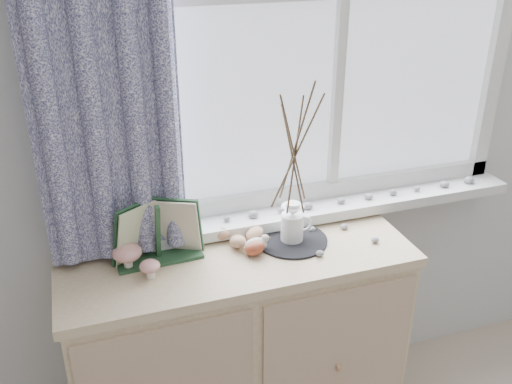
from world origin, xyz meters
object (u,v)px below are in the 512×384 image
(sideboard, at_px, (239,352))
(toadstool_cluster, at_px, (133,257))
(botanical_book, at_px, (159,234))
(twig_pitcher, at_px, (295,149))

(sideboard, xyz_separation_m, toadstool_cluster, (-0.34, 0.01, 0.48))
(botanical_book, relative_size, twig_pitcher, 0.54)
(twig_pitcher, bearing_deg, botanical_book, -164.77)
(sideboard, xyz_separation_m, botanical_book, (-0.26, 0.03, 0.54))
(sideboard, relative_size, botanical_book, 3.68)
(sideboard, bearing_deg, twig_pitcher, 7.59)
(toadstool_cluster, bearing_deg, sideboard, -2.05)
(botanical_book, height_order, twig_pitcher, twig_pitcher)
(toadstool_cluster, height_order, twig_pitcher, twig_pitcher)
(botanical_book, height_order, toadstool_cluster, botanical_book)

